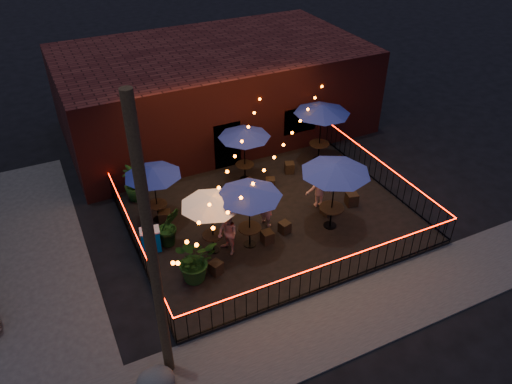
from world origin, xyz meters
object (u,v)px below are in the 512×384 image
cafe_table_3 (244,134)px  cafe_table_0 (211,202)px  cafe_table_4 (336,169)px  cafe_table_2 (249,192)px  cafe_table_1 (152,172)px  utility_pole (152,257)px  boulder (156,382)px  cooler (151,240)px  cafe_table_5 (322,110)px

cafe_table_3 → cafe_table_0: bearing=-128.2°
cafe_table_0 → cafe_table_4: size_ratio=0.84×
cafe_table_2 → cafe_table_1: bearing=131.4°
cafe_table_2 → utility_pole: bearing=-138.9°
cafe_table_3 → cafe_table_4: 4.46m
cafe_table_4 → cafe_table_0: bearing=172.2°
cafe_table_2 → cafe_table_4: cafe_table_4 is taller
utility_pole → boulder: utility_pole is taller
cafe_table_0 → cooler: size_ratio=2.58×
utility_pole → cafe_table_0: (2.79, 3.78, -1.81)m
utility_pole → cooler: bearing=79.2°
utility_pole → cafe_table_0: bearing=53.6°
cafe_table_2 → cafe_table_5: (5.17, 3.87, 0.20)m
utility_pole → cafe_table_1: (1.60, 6.28, -1.79)m
cafe_table_0 → cafe_table_4: (4.31, -0.59, 0.40)m
cafe_table_0 → cafe_table_2: size_ratio=0.79×
utility_pole → boulder: 3.70m
cafe_table_2 → cafe_table_3: 4.18m
utility_pole → cafe_table_1: size_ratio=3.40×
cooler → cafe_table_5: bearing=27.6°
cafe_table_3 → cafe_table_5: cafe_table_5 is taller
cafe_table_1 → cafe_table_5: size_ratio=0.78×
cafe_table_3 → cafe_table_4: bearing=-70.6°
cafe_table_5 → cooler: cafe_table_5 is taller
cafe_table_4 → utility_pole: bearing=-155.8°
cafe_table_4 → boulder: size_ratio=2.83×
cafe_table_3 → cafe_table_5: 3.58m
utility_pole → cafe_table_0: 5.03m
cafe_table_5 → boulder: cafe_table_5 is taller
utility_pole → cafe_table_2: utility_pole is taller
cafe_table_1 → cafe_table_3: 4.18m
utility_pole → cafe_table_3: bearing=52.7°
utility_pole → cafe_table_4: utility_pole is taller
cafe_table_4 → cooler: (-6.20, 1.55, -2.00)m
cafe_table_5 → cafe_table_1: bearing=-171.6°
boulder → cafe_table_4: bearing=25.8°
cafe_table_2 → cafe_table_5: 6.46m
boulder → cafe_table_1: bearing=72.8°
utility_pole → cafe_table_5: 11.89m
cafe_table_0 → utility_pole: bearing=-126.4°
cafe_table_1 → cafe_table_5: 7.69m
utility_pole → cafe_table_5: size_ratio=2.65×
cafe_table_0 → cafe_table_1: 2.77m
cafe_table_3 → boulder: cafe_table_3 is taller
cooler → cafe_table_1: bearing=75.4°
cafe_table_4 → boulder: 8.73m
cafe_table_4 → cafe_table_1: bearing=150.7°
cafe_table_5 → cooler: size_ratio=3.49×
cafe_table_1 → cooler: size_ratio=2.72×
cafe_table_5 → boulder: 12.68m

